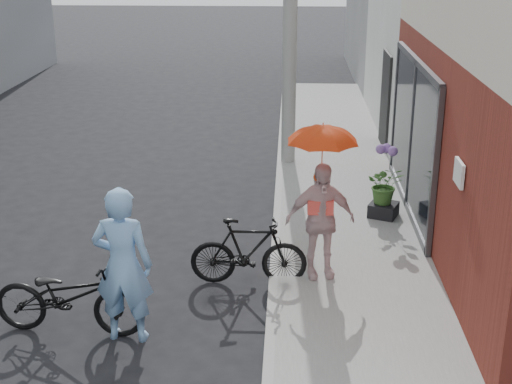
# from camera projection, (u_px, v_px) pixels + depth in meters

# --- Properties ---
(ground) EXTENTS (80.00, 80.00, 0.00)m
(ground) POSITION_uv_depth(u_px,v_px,m) (198.00, 309.00, 9.09)
(ground) COLOR black
(ground) RESTS_ON ground
(sidewalk) EXTENTS (2.20, 24.00, 0.12)m
(sidewalk) POSITION_uv_depth(u_px,v_px,m) (352.00, 244.00, 10.85)
(sidewalk) COLOR gray
(sidewalk) RESTS_ON ground
(curb) EXTENTS (0.12, 24.00, 0.12)m
(curb) POSITION_uv_depth(u_px,v_px,m) (276.00, 242.00, 10.90)
(curb) COLOR #9E9E99
(curb) RESTS_ON ground
(officer) EXTENTS (0.71, 0.49, 1.89)m
(officer) POSITION_uv_depth(u_px,v_px,m) (123.00, 265.00, 8.14)
(officer) COLOR #7FAFE1
(officer) RESTS_ON ground
(bike_left) EXTENTS (1.88, 0.78, 0.97)m
(bike_left) POSITION_uv_depth(u_px,v_px,m) (69.00, 296.00, 8.41)
(bike_left) COLOR black
(bike_left) RESTS_ON ground
(bike_right) EXTENTS (1.59, 0.46, 0.95)m
(bike_right) POSITION_uv_depth(u_px,v_px,m) (249.00, 252.00, 9.60)
(bike_right) COLOR black
(bike_right) RESTS_ON ground
(kimono_woman) EXTENTS (1.00, 0.57, 1.60)m
(kimono_woman) POSITION_uv_depth(u_px,v_px,m) (320.00, 220.00, 9.47)
(kimono_woman) COLOR beige
(kimono_woman) RESTS_ON sidewalk
(parasol) EXTENTS (0.90, 0.90, 0.79)m
(parasol) POSITION_uv_depth(u_px,v_px,m) (323.00, 134.00, 9.07)
(parasol) COLOR #F7531D
(parasol) RESTS_ON kimono_woman
(planter) EXTENTS (0.56, 0.56, 0.23)m
(planter) POSITION_uv_depth(u_px,v_px,m) (383.00, 210.00, 11.72)
(planter) COLOR black
(planter) RESTS_ON sidewalk
(potted_plant) EXTENTS (0.58, 0.51, 0.65)m
(potted_plant) POSITION_uv_depth(u_px,v_px,m) (385.00, 185.00, 11.57)
(potted_plant) COLOR #365E25
(potted_plant) RESTS_ON planter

